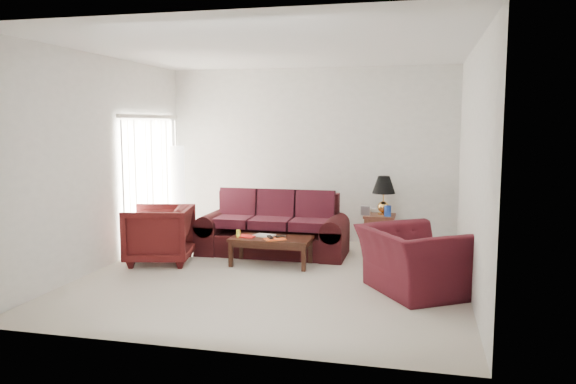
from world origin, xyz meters
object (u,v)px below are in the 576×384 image
object	(u,v)px
sofa	(273,224)
floor_lamp	(178,192)
end_table	(379,231)
armchair_right	(414,261)
armchair_left	(159,234)
coffee_table	(271,251)

from	to	relation	value
sofa	floor_lamp	xyz separation A→B (m)	(-1.92, 0.70, 0.37)
end_table	armchair_right	distance (m)	2.49
floor_lamp	armchair_right	xyz separation A→B (m)	(4.11, -2.26, -0.45)
armchair_left	armchair_right	world-z (taller)	armchair_left
floor_lamp	coffee_table	world-z (taller)	floor_lamp
floor_lamp	armchair_left	distance (m)	1.72
end_table	floor_lamp	size ratio (longest dim) A/B	0.33
armchair_right	coffee_table	xyz separation A→B (m)	(-2.04, 0.89, -0.19)
end_table	coffee_table	distance (m)	2.10
sofa	floor_lamp	size ratio (longest dim) A/B	1.37
sofa	coffee_table	xyz separation A→B (m)	(0.16, -0.67, -0.27)
end_table	armchair_right	world-z (taller)	armchair_right
floor_lamp	sofa	bearing A→B (deg)	-20.06
end_table	sofa	bearing A→B (deg)	-151.91
armchair_left	armchair_right	distance (m)	3.74
armchair_right	floor_lamp	bearing A→B (deg)	28.06
armchair_left	sofa	bearing A→B (deg)	108.55
end_table	armchair_left	size ratio (longest dim) A/B	0.59
floor_lamp	armchair_right	world-z (taller)	floor_lamp
floor_lamp	end_table	bearing A→B (deg)	2.47
sofa	armchair_right	size ratio (longest dim) A/B	1.89
sofa	armchair_left	xyz separation A→B (m)	(-1.49, -0.92, -0.05)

